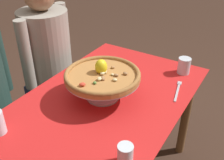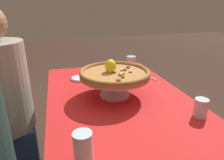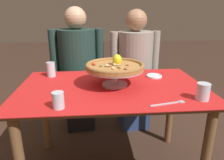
% 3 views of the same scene
% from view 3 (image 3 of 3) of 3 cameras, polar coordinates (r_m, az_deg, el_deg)
% --- Properties ---
extents(dining_table, '(1.29, 0.81, 0.71)m').
position_cam_3_polar(dining_table, '(1.50, 0.02, -5.53)').
color(dining_table, brown).
rests_on(dining_table, ground).
extents(pizza_stand, '(0.40, 0.40, 0.13)m').
position_cam_3_polar(pizza_stand, '(1.45, 0.75, 1.93)').
color(pizza_stand, '#B7B7C1').
rests_on(pizza_stand, dining_table).
extents(pizza, '(0.40, 0.40, 0.09)m').
position_cam_3_polar(pizza, '(1.43, 0.78, 3.94)').
color(pizza, '#AD753D').
rests_on(pizza, pizza_stand).
extents(water_glass_front_right, '(0.08, 0.08, 0.10)m').
position_cam_3_polar(water_glass_front_right, '(1.34, 23.56, -3.16)').
color(water_glass_front_right, silver).
rests_on(water_glass_front_right, dining_table).
extents(water_glass_back_left, '(0.07, 0.07, 0.12)m').
position_cam_3_polar(water_glass_back_left, '(1.73, -16.32, 2.59)').
color(water_glass_back_left, silver).
rests_on(water_glass_back_left, dining_table).
extents(water_glass_front_left, '(0.07, 0.07, 0.09)m').
position_cam_3_polar(water_glass_front_left, '(1.17, -14.48, -5.60)').
color(water_glass_front_left, silver).
rests_on(water_glass_front_left, dining_table).
extents(side_plate, '(0.12, 0.12, 0.02)m').
position_cam_3_polar(side_plate, '(1.69, 11.41, 1.10)').
color(side_plate, white).
rests_on(side_plate, dining_table).
extents(dinner_fork, '(0.21, 0.06, 0.01)m').
position_cam_3_polar(dinner_fork, '(1.24, 15.42, -6.18)').
color(dinner_fork, '#B7B7C1').
rests_on(dinner_fork, dining_table).
extents(diner_left, '(0.53, 0.41, 1.25)m').
position_cam_3_polar(diner_left, '(2.17, -9.25, 2.48)').
color(diner_left, black).
rests_on(diner_left, ground).
extents(diner_right, '(0.51, 0.39, 1.23)m').
position_cam_3_polar(diner_right, '(2.18, 6.12, 2.10)').
color(diner_right, navy).
rests_on(diner_right, ground).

